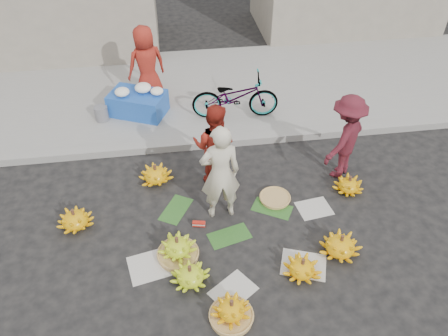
{
  "coord_description": "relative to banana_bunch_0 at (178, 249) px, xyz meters",
  "views": [
    {
      "loc": [
        -0.83,
        -4.69,
        5.24
      ],
      "look_at": [
        -0.07,
        0.64,
        0.7
      ],
      "focal_mm": 35.0,
      "sensor_mm": 36.0,
      "label": 1
    }
  ],
  "objects": [
    {
      "name": "ground",
      "position": [
        0.92,
        0.49,
        -0.18
      ],
      "size": [
        80.0,
        80.0,
        0.0
      ],
      "primitive_type": "plane",
      "color": "black",
      "rests_on": "ground"
    },
    {
      "name": "curb",
      "position": [
        0.92,
        2.69,
        -0.1
      ],
      "size": [
        40.0,
        0.25,
        0.15
      ],
      "primitive_type": "cube",
      "color": "gray",
      "rests_on": "ground"
    },
    {
      "name": "man_striped",
      "position": [
        3.01,
        1.51,
        0.63
      ],
      "size": [
        1.18,
        1.14,
        1.61
      ],
      "primitive_type": "imported",
      "rotation": [
        0.0,
        0.0,
        3.87
      ],
      "color": "maroon",
      "rests_on": "ground"
    },
    {
      "name": "incense_stack",
      "position": [
        0.37,
        0.57,
        -0.13
      ],
      "size": [
        0.21,
        0.1,
        0.08
      ],
      "primitive_type": "cube",
      "rotation": [
        0.0,
        0.0,
        -0.21
      ],
      "color": "red",
      "rests_on": "ground"
    },
    {
      "name": "vendor_red",
      "position": [
        0.76,
        1.62,
        0.61
      ],
      "size": [
        0.93,
        0.84,
        1.58
      ],
      "primitive_type": "imported",
      "rotation": [
        0.0,
        0.0,
        2.76
      ],
      "color": "#AA291A",
      "rests_on": "ground"
    },
    {
      "name": "newspaper_scatter",
      "position": [
        0.92,
        -0.31,
        -0.18
      ],
      "size": [
        3.2,
        1.8,
        0.0
      ],
      "primitive_type": null,
      "color": "beige",
      "rests_on": "ground"
    },
    {
      "name": "banana_bunch_3",
      "position": [
        1.74,
        -0.56,
        -0.04
      ],
      "size": [
        0.59,
        0.59,
        0.33
      ],
      "rotation": [
        0.0,
        0.0,
        -0.19
      ],
      "color": "#F6B50C",
      "rests_on": "ground"
    },
    {
      "name": "grey_bucket",
      "position": [
        -1.35,
        3.72,
        0.1
      ],
      "size": [
        0.28,
        0.28,
        0.31
      ],
      "primitive_type": "cylinder",
      "color": "slate",
      "rests_on": "sidewalk"
    },
    {
      "name": "banana_bunch_7",
      "position": [
        -0.29,
        1.76,
        -0.02
      ],
      "size": [
        0.68,
        0.68,
        0.36
      ],
      "rotation": [
        0.0,
        0.0,
        -0.2
      ],
      "color": "#F6B50C",
      "rests_on": "ground"
    },
    {
      "name": "vendor_cream",
      "position": [
        0.75,
        0.81,
        0.69
      ],
      "size": [
        0.66,
        0.45,
        1.73
      ],
      "primitive_type": "imported",
      "rotation": [
        0.0,
        0.0,
        3.21
      ],
      "color": "beige",
      "rests_on": "ground"
    },
    {
      "name": "basket_spare",
      "position": [
        1.72,
        0.99,
        -0.15
      ],
      "size": [
        0.59,
        0.59,
        0.06
      ],
      "primitive_type": "cylinder",
      "rotation": [
        0.0,
        0.0,
        -0.17
      ],
      "color": "#B1874A",
      "rests_on": "ground"
    },
    {
      "name": "banana_bunch_5",
      "position": [
        3.03,
        1.04,
        -0.04
      ],
      "size": [
        0.6,
        0.6,
        0.32
      ],
      "rotation": [
        0.0,
        0.0,
        0.25
      ],
      "color": "#F6B50C",
      "rests_on": "ground"
    },
    {
      "name": "banana_bunch_0",
      "position": [
        0.0,
        0.0,
        0.0
      ],
      "size": [
        0.66,
        0.66,
        0.42
      ],
      "rotation": [
        0.0,
        0.0,
        0.33
      ],
      "color": "#B1874A",
      "rests_on": "ground"
    },
    {
      "name": "banana_leaves",
      "position": [
        0.82,
        0.69,
        -0.17
      ],
      "size": [
        2.0,
        1.0,
        0.0
      ],
      "primitive_type": null,
      "color": "#23561C",
      "rests_on": "ground"
    },
    {
      "name": "banana_bunch_6",
      "position": [
        -1.58,
        0.85,
        -0.02
      ],
      "size": [
        0.75,
        0.75,
        0.36
      ],
      "rotation": [
        0.0,
        0.0,
        -0.4
      ],
      "color": "#F6B50C",
      "rests_on": "ground"
    },
    {
      "name": "flower_table",
      "position": [
        -0.58,
        3.88,
        0.21
      ],
      "size": [
        1.32,
        1.1,
        0.66
      ],
      "rotation": [
        0.0,
        0.0,
        -0.42
      ],
      "color": "#1A4AAC",
      "rests_on": "sidewalk"
    },
    {
      "name": "flower_vendor",
      "position": [
        -0.34,
        4.4,
        0.78
      ],
      "size": [
        0.96,
        0.79,
        1.68
      ],
      "primitive_type": "imported",
      "rotation": [
        0.0,
        0.0,
        3.5
      ],
      "color": "#AA291A",
      "rests_on": "sidewalk"
    },
    {
      "name": "bicycle",
      "position": [
        1.42,
        3.48,
        0.41
      ],
      "size": [
        0.75,
        1.83,
        0.94
      ],
      "primitive_type": "imported",
      "rotation": [
        0.0,
        0.0,
        1.5
      ],
      "color": "gray",
      "rests_on": "sidewalk"
    },
    {
      "name": "banana_bunch_2",
      "position": [
        0.63,
        -1.12,
        -0.01
      ],
      "size": [
        0.57,
        0.57,
        0.41
      ],
      "rotation": [
        0.0,
        0.0,
        -0.12
      ],
      "color": "#B1874A",
      "rests_on": "ground"
    },
    {
      "name": "banana_bunch_4",
      "position": [
        2.41,
        -0.26,
        -0.01
      ],
      "size": [
        0.79,
        0.79,
        0.38
      ],
      "rotation": [
        0.0,
        0.0,
        0.39
      ],
      "color": "#F6B50C",
      "rests_on": "ground"
    },
    {
      "name": "banana_bunch_1",
      "position": [
        0.15,
        -0.47,
        -0.03
      ],
      "size": [
        0.7,
        0.7,
        0.34
      ],
      "rotation": [
        0.0,
        0.0,
        0.39
      ],
      "color": "#95BD1B",
      "rests_on": "ground"
    },
    {
      "name": "sidewalk",
      "position": [
        0.92,
        4.79,
        -0.12
      ],
      "size": [
        40.0,
        4.0,
        0.12
      ],
      "primitive_type": "cube",
      "color": "gray",
      "rests_on": "ground"
    }
  ]
}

